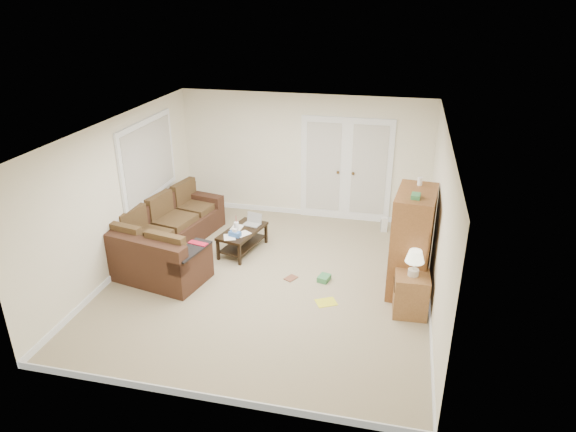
% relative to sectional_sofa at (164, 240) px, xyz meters
% --- Properties ---
extents(floor, '(5.50, 5.50, 0.00)m').
position_rel_sectional_sofa_xyz_m(floor, '(2.00, -0.37, -0.32)').
color(floor, tan).
rests_on(floor, ground).
extents(ceiling, '(5.00, 5.50, 0.02)m').
position_rel_sectional_sofa_xyz_m(ceiling, '(2.00, -0.37, 2.18)').
color(ceiling, silver).
rests_on(ceiling, wall_back).
extents(wall_left, '(0.02, 5.50, 2.50)m').
position_rel_sectional_sofa_xyz_m(wall_left, '(-0.50, -0.37, 0.93)').
color(wall_left, white).
rests_on(wall_left, floor).
extents(wall_right, '(0.02, 5.50, 2.50)m').
position_rel_sectional_sofa_xyz_m(wall_right, '(4.50, -0.37, 0.93)').
color(wall_right, white).
rests_on(wall_right, floor).
extents(wall_back, '(5.00, 0.02, 2.50)m').
position_rel_sectional_sofa_xyz_m(wall_back, '(2.00, 2.38, 0.93)').
color(wall_back, white).
rests_on(wall_back, floor).
extents(wall_front, '(5.00, 0.02, 2.50)m').
position_rel_sectional_sofa_xyz_m(wall_front, '(2.00, -3.12, 0.93)').
color(wall_front, white).
rests_on(wall_front, floor).
extents(baseboards, '(5.00, 5.50, 0.10)m').
position_rel_sectional_sofa_xyz_m(baseboards, '(2.00, -0.37, -0.27)').
color(baseboards, silver).
rests_on(baseboards, floor).
extents(french_doors, '(1.80, 0.05, 2.13)m').
position_rel_sectional_sofa_xyz_m(french_doors, '(2.85, 2.35, 0.71)').
color(french_doors, silver).
rests_on(french_doors, floor).
extents(window_left, '(0.05, 1.92, 1.42)m').
position_rel_sectional_sofa_xyz_m(window_left, '(-0.46, 0.63, 1.23)').
color(window_left, silver).
rests_on(window_left, wall_left).
extents(sectional_sofa, '(1.92, 2.97, 0.83)m').
position_rel_sectional_sofa_xyz_m(sectional_sofa, '(0.00, 0.00, 0.00)').
color(sectional_sofa, '#3F2518').
rests_on(sectional_sofa, floor).
extents(coffee_table, '(0.73, 1.10, 0.69)m').
position_rel_sectional_sofa_xyz_m(coffee_table, '(1.28, 0.53, -0.10)').
color(coffee_table, black).
rests_on(coffee_table, floor).
extents(tv_armoire, '(0.66, 1.06, 1.74)m').
position_rel_sectional_sofa_xyz_m(tv_armoire, '(4.16, -0.13, 0.49)').
color(tv_armoire, brown).
rests_on(tv_armoire, floor).
extents(side_cabinet, '(0.50, 0.50, 1.01)m').
position_rel_sectional_sofa_xyz_m(side_cabinet, '(4.20, -0.80, 0.04)').
color(side_cabinet, brown).
rests_on(side_cabinet, floor).
extents(space_heater, '(0.13, 0.12, 0.28)m').
position_rel_sectional_sofa_xyz_m(space_heater, '(3.69, 1.90, -0.18)').
color(space_heater, white).
rests_on(space_heater, floor).
extents(floor_magazine, '(0.38, 0.35, 0.01)m').
position_rel_sectional_sofa_xyz_m(floor_magazine, '(2.99, -0.81, -0.32)').
color(floor_magazine, yellow).
rests_on(floor_magazine, floor).
extents(floor_greenbox, '(0.21, 0.25, 0.09)m').
position_rel_sectional_sofa_xyz_m(floor_greenbox, '(2.85, -0.19, -0.28)').
color(floor_greenbox, '#3A814A').
rests_on(floor_greenbox, floor).
extents(floor_book, '(0.23, 0.25, 0.02)m').
position_rel_sectional_sofa_xyz_m(floor_book, '(2.25, -0.21, -0.32)').
color(floor_book, brown).
rests_on(floor_book, floor).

